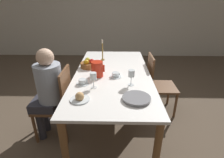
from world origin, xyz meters
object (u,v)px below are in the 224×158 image
Objects in this scene: teacup_near_person at (82,82)px; candlestick_tall at (103,52)px; red_pitcher at (97,69)px; teacup_across at (115,75)px; chair_person_side at (58,102)px; chair_opposite at (157,83)px; fruit_bowl at (89,64)px; bread_plate at (80,98)px; wine_glass_water at (131,74)px; wine_glass_juice at (93,77)px; serving_tray at (136,98)px; person_seated at (48,88)px.

candlestick_tall reaches higher than teacup_near_person.
red_pitcher reaches higher than teacup_across.
candlestick_tall is at bearing -32.19° from chair_person_side.
fruit_bowl is at bearing -86.20° from chair_opposite.
candlestick_tall reaches higher than bread_plate.
red_pitcher is 1.06× the size of wine_glass_water.
chair_opposite is at bearing 30.40° from teacup_near_person.
candlestick_tall is at bearing 87.95° from wine_glass_juice.
bread_plate is (-0.55, -0.02, 0.01)m from serving_tray.
teacup_near_person is (-1.01, -0.59, 0.30)m from chair_opposite.
red_pitcher is 1.01× the size of bread_plate.
chair_opposite is at bearing 43.82° from bread_plate.
teacup_across is 0.46× the size of candlestick_tall.
chair_person_side is 0.78× the size of person_seated.
red_pitcher is at bearing -70.35° from person_seated.
teacup_near_person is at bearing -101.49° from candlestick_tall.
fruit_bowl is 0.38m from candlestick_tall.
person_seated is 6.41× the size of wine_glass_water.
red_pitcher is 1.09× the size of wine_glass_juice.
fruit_bowl is at bearing 124.56° from serving_tray.
wine_glass_water is 1.02× the size of wine_glass_juice.
red_pitcher is 0.28m from teacup_near_person.
wine_glass_water is 0.56m from teacup_near_person.
chair_opposite is 0.78× the size of person_seated.
person_seated is 0.63m from red_pitcher.
teacup_across is 0.68m from candlestick_tall.
person_seated is 0.67m from fruit_bowl.
red_pitcher reaches higher than bread_plate.
chair_opposite is 2.83× the size of candlestick_tall.
chair_opposite is at bearing -68.17° from person_seated.
teacup_across is (0.38, 0.21, 0.00)m from teacup_near_person.
wine_glass_juice is 0.93× the size of bread_plate.
wine_glass_juice is at bearing 67.88° from bread_plate.
teacup_across is 0.66× the size of fruit_bowl.
wine_glass_water is (-0.46, -0.60, 0.41)m from chair_opposite.
chair_person_side reaches higher than fruit_bowl.
chair_opposite is 5.14× the size of wine_glass_juice.
candlestick_tall is at bearing 83.38° from bread_plate.
serving_tray is (0.92, -0.37, 0.29)m from chair_person_side.
wine_glass_water is at bearing -66.19° from candlestick_tall.
chair_opposite reaches higher than fruit_bowl.
bread_plate is (-0.12, -0.57, -0.07)m from red_pitcher.
wine_glass_juice reaches higher than fruit_bowl.
serving_tray is (-0.43, -0.92, 0.29)m from chair_opposite.
wine_glass_water reaches higher than chair_person_side.
person_seated is at bearing 161.13° from serving_tray.
person_seated is at bearing -68.17° from chair_opposite.
person_seated is 7.86× the size of teacup_across.
wine_glass_juice is 0.55× the size of candlestick_tall.
chair_opposite is 4.78× the size of bread_plate.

